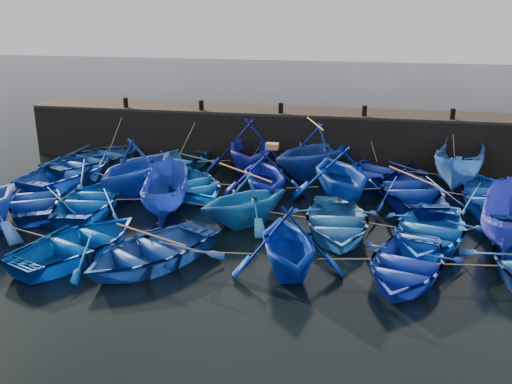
% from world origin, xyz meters
% --- Properties ---
extents(ground, '(120.00, 120.00, 0.00)m').
position_xyz_m(ground, '(0.00, 0.00, 0.00)').
color(ground, black).
rests_on(ground, ground).
extents(quay_wall, '(26.00, 2.50, 2.50)m').
position_xyz_m(quay_wall, '(0.00, 10.50, 1.25)').
color(quay_wall, black).
rests_on(quay_wall, ground).
extents(quay_top, '(26.00, 2.50, 0.12)m').
position_xyz_m(quay_top, '(0.00, 10.50, 2.56)').
color(quay_top, black).
rests_on(quay_top, quay_wall).
extents(bollard_0, '(0.24, 0.24, 0.50)m').
position_xyz_m(bollard_0, '(-8.00, 9.60, 2.87)').
color(bollard_0, black).
rests_on(bollard_0, quay_top).
extents(bollard_1, '(0.24, 0.24, 0.50)m').
position_xyz_m(bollard_1, '(-4.00, 9.60, 2.87)').
color(bollard_1, black).
rests_on(bollard_1, quay_top).
extents(bollard_2, '(0.24, 0.24, 0.50)m').
position_xyz_m(bollard_2, '(0.00, 9.60, 2.87)').
color(bollard_2, black).
rests_on(bollard_2, quay_top).
extents(bollard_3, '(0.24, 0.24, 0.50)m').
position_xyz_m(bollard_3, '(4.00, 9.60, 2.87)').
color(bollard_3, black).
rests_on(bollard_3, quay_top).
extents(bollard_4, '(0.24, 0.24, 0.50)m').
position_xyz_m(bollard_4, '(8.00, 9.60, 2.87)').
color(bollard_4, black).
rests_on(bollard_4, quay_top).
extents(boat_0, '(5.93, 6.66, 1.14)m').
position_xyz_m(boat_0, '(-8.58, 7.19, 0.57)').
color(boat_0, navy).
rests_on(boat_0, ground).
extents(boat_1, '(4.95, 5.86, 1.04)m').
position_xyz_m(boat_1, '(-4.90, 7.41, 0.52)').
color(boat_1, '#2770BD').
rests_on(boat_1, ground).
extents(boat_2, '(5.09, 5.61, 2.55)m').
position_xyz_m(boat_2, '(-1.26, 8.01, 1.28)').
color(boat_2, navy).
rests_on(boat_2, ground).
extents(boat_3, '(6.18, 6.28, 2.51)m').
position_xyz_m(boat_3, '(1.80, 7.95, 1.25)').
color(boat_3, '#173997').
rests_on(boat_3, ground).
extents(boat_4, '(5.50, 6.13, 1.05)m').
position_xyz_m(boat_4, '(4.73, 7.86, 0.52)').
color(boat_4, '#122797').
rests_on(boat_4, ground).
extents(boat_5, '(3.24, 5.54, 2.02)m').
position_xyz_m(boat_5, '(8.24, 7.52, 1.01)').
color(boat_5, '#2E61B0').
rests_on(boat_5, ground).
extents(boat_6, '(5.02, 6.22, 1.14)m').
position_xyz_m(boat_6, '(-8.80, 5.05, 0.57)').
color(boat_6, '#153FA9').
rests_on(boat_6, ground).
extents(boat_7, '(5.13, 5.58, 2.47)m').
position_xyz_m(boat_7, '(-5.23, 4.07, 1.23)').
color(boat_7, '#133898').
rests_on(boat_7, ground).
extents(boat_8, '(5.56, 5.75, 0.97)m').
position_xyz_m(boat_8, '(-3.04, 4.35, 0.49)').
color(boat_8, blue).
rests_on(boat_8, ground).
extents(boat_9, '(4.68, 5.04, 2.17)m').
position_xyz_m(boat_9, '(0.14, 4.36, 1.09)').
color(boat_9, '#0A1897').
rests_on(boat_9, ground).
extents(boat_10, '(5.31, 5.68, 2.41)m').
position_xyz_m(boat_10, '(3.23, 4.78, 1.21)').
color(boat_10, '#022D9B').
rests_on(boat_10, ground).
extents(boat_11, '(4.71, 5.83, 1.07)m').
position_xyz_m(boat_11, '(6.06, 5.23, 0.54)').
color(boat_11, navy).
rests_on(boat_11, ground).
extents(boat_12, '(4.45, 5.86, 1.14)m').
position_xyz_m(boat_12, '(9.26, 4.71, 0.57)').
color(boat_12, '#1045BC').
rests_on(boat_12, ground).
extents(boat_13, '(4.79, 5.28, 0.90)m').
position_xyz_m(boat_13, '(-8.49, 1.41, 0.45)').
color(boat_13, '#173CA4').
rests_on(boat_13, ground).
extents(boat_14, '(3.72, 4.89, 0.95)m').
position_xyz_m(boat_14, '(-6.26, 1.68, 0.48)').
color(boat_14, '#094CB7').
rests_on(boat_14, ground).
extents(boat_15, '(2.54, 4.66, 1.71)m').
position_xyz_m(boat_15, '(-3.32, 1.97, 0.85)').
color(boat_15, navy).
rests_on(boat_15, ground).
extents(boat_16, '(4.93, 4.95, 1.98)m').
position_xyz_m(boat_16, '(-0.10, 1.52, 0.99)').
color(boat_16, '#145FA4').
rests_on(boat_16, ground).
extents(boat_17, '(3.92, 5.11, 0.99)m').
position_xyz_m(boat_17, '(3.25, 1.19, 0.49)').
color(boat_17, '#245FA4').
rests_on(boat_17, ground).
extents(boat_18, '(4.65, 5.67, 1.03)m').
position_xyz_m(boat_18, '(6.35, 0.82, 0.51)').
color(boat_18, blue).
rests_on(boat_18, ground).
extents(boat_19, '(2.86, 4.92, 1.79)m').
position_xyz_m(boat_19, '(8.91, 1.39, 0.90)').
color(boat_19, '#2631A8').
rests_on(boat_19, ground).
extents(boat_21, '(4.97, 5.67, 0.98)m').
position_xyz_m(boat_21, '(-4.72, -2.23, 0.49)').
color(boat_21, '#0041A8').
rests_on(boat_21, ground).
extents(boat_22, '(5.37, 5.84, 0.99)m').
position_xyz_m(boat_22, '(-2.28, -2.33, 0.49)').
color(boat_22, '#1C479C').
rests_on(boat_22, ground).
extents(boat_23, '(4.33, 4.70, 2.06)m').
position_xyz_m(boat_23, '(1.98, -2.11, 1.03)').
color(boat_23, '#002091').
rests_on(boat_23, ground).
extents(boat_24, '(4.20, 5.14, 0.93)m').
position_xyz_m(boat_24, '(5.46, -1.79, 0.47)').
color(boat_24, '#16309F').
rests_on(boat_24, ground).
extents(wooden_crate, '(0.49, 0.40, 0.23)m').
position_xyz_m(wooden_crate, '(0.44, 4.36, 2.29)').
color(wooden_crate, '#9A6A43').
rests_on(wooden_crate, boat_9).
extents(mooring_ropes, '(16.97, 11.87, 2.10)m').
position_xyz_m(mooring_ropes, '(-0.03, 4.75, 0.87)').
color(mooring_ropes, tan).
rests_on(mooring_ropes, ground).
extents(loose_oars, '(10.60, 12.36, 1.58)m').
position_xyz_m(loose_oars, '(1.37, 3.09, 1.67)').
color(loose_oars, '#99724C').
rests_on(loose_oars, ground).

